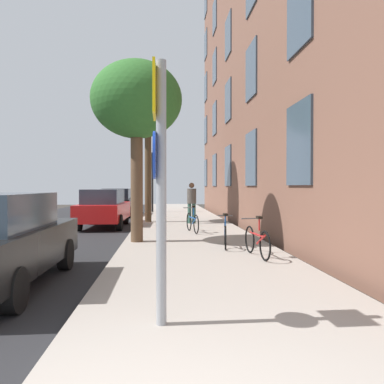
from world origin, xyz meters
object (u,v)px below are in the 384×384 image
object	(u,v)px
bicycle_2	(192,222)
car_1	(104,208)
tree_far	(148,108)
bicycle_1	(225,234)
tree_near	(137,102)
pedestrian_0	(192,200)
car_2	(118,202)
traffic_light	(151,171)
sign_post	(159,171)
bicycle_0	(257,241)

from	to	relation	value
bicycle_2	car_1	world-z (taller)	car_1
tree_far	bicycle_2	bearing A→B (deg)	-67.50
bicycle_1	tree_near	bearing A→B (deg)	153.92
bicycle_1	car_1	distance (m)	7.60
pedestrian_0	car_2	world-z (taller)	pedestrian_0
traffic_light	car_2	distance (m)	3.18
pedestrian_0	tree_near	bearing A→B (deg)	-110.22
bicycle_1	bicycle_2	size ratio (longest dim) A/B	0.98
traffic_light	car_2	bearing A→B (deg)	-137.83
bicycle_1	car_1	xyz separation A→B (m)	(-4.17, 6.34, 0.37)
bicycle_2	tree_near	bearing A→B (deg)	-129.63
bicycle_1	pedestrian_0	xyz separation A→B (m)	(-0.40, 6.74, 0.67)
tree_near	tree_far	bearing A→B (deg)	89.18
traffic_light	car_1	world-z (taller)	traffic_light
bicycle_1	tree_far	bearing A→B (deg)	107.24
sign_post	traffic_light	bearing A→B (deg)	92.01
sign_post	car_2	world-z (taller)	sign_post
sign_post	traffic_light	distance (m)	20.30
traffic_light	bicycle_2	bearing A→B (deg)	-80.79
traffic_light	tree_far	bearing A→B (deg)	-89.31
bicycle_1	bicycle_2	world-z (taller)	bicycle_2
bicycle_2	sign_post	bearing A→B (deg)	-96.91
tree_near	car_1	bearing A→B (deg)	108.61
tree_far	pedestrian_0	world-z (taller)	tree_far
pedestrian_0	car_1	xyz separation A→B (m)	(-3.78, -0.40, -0.31)
pedestrian_0	car_2	bearing A→B (deg)	122.71
sign_post	pedestrian_0	size ratio (longest dim) A/B	1.72
tree_far	pedestrian_0	bearing A→B (deg)	-22.91
bicycle_2	car_2	distance (m)	10.18
tree_near	bicycle_1	distance (m)	4.64
tree_near	pedestrian_0	size ratio (longest dim) A/B	2.96
tree_far	car_1	world-z (taller)	tree_far
tree_near	car_2	distance (m)	12.30
tree_near	bicycle_0	distance (m)	5.47
sign_post	tree_near	xyz separation A→B (m)	(-0.72, 6.89, 2.31)
traffic_light	tree_near	size ratio (longest dim) A/B	0.72
bicycle_2	pedestrian_0	size ratio (longest dim) A/B	0.94
bicycle_0	bicycle_2	distance (m)	5.01
bicycle_1	pedestrian_0	world-z (taller)	pedestrian_0
traffic_light	tree_far	size ratio (longest dim) A/B	0.58
bicycle_0	bicycle_1	world-z (taller)	bicycle_0
pedestrian_0	car_2	distance (m)	7.28
sign_post	bicycle_0	xyz separation A→B (m)	(2.22, 4.20, -1.44)
tree_far	bicycle_1	world-z (taller)	tree_far
car_2	bicycle_2	bearing A→B (deg)	-68.62
bicycle_0	car_1	bearing A→B (deg)	120.79
car_1	car_2	xyz separation A→B (m)	(-0.15, 6.52, 0.00)
traffic_light	bicycle_0	size ratio (longest dim) A/B	2.23
tree_near	bicycle_2	bearing A→B (deg)	50.37
bicycle_0	car_2	xyz separation A→B (m)	(-4.82, 14.36, 0.35)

